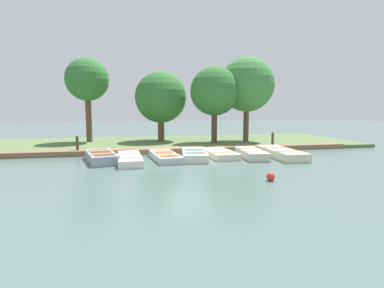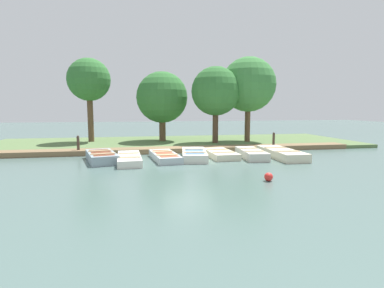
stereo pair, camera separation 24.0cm
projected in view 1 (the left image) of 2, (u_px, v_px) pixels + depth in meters
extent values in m
plane|color=#4C6660|center=(189.00, 156.00, 15.28)|extent=(80.00, 80.00, 0.00)
cube|color=#567042|center=(175.00, 143.00, 20.13)|extent=(8.00, 24.00, 0.20)
cube|color=brown|center=(184.00, 150.00, 16.71)|extent=(1.11, 19.56, 0.27)
cube|color=#8C9EA8|center=(102.00, 157.00, 13.67)|extent=(2.92, 1.76, 0.42)
cube|color=#994C33|center=(101.00, 153.00, 13.65)|extent=(2.38, 1.40, 0.03)
cube|color=tan|center=(103.00, 154.00, 13.18)|extent=(0.52, 1.09, 0.03)
cube|color=tan|center=(100.00, 151.00, 14.11)|extent=(0.52, 1.09, 0.03)
cube|color=silver|center=(130.00, 159.00, 13.50)|extent=(3.20, 1.14, 0.32)
cube|color=beige|center=(129.00, 156.00, 13.48)|extent=(2.63, 0.89, 0.03)
cube|color=tan|center=(130.00, 157.00, 12.90)|extent=(0.35, 0.94, 0.03)
cube|color=tan|center=(129.00, 153.00, 14.06)|extent=(0.35, 0.94, 0.03)
cube|color=#B2BCC1|center=(165.00, 157.00, 14.17)|extent=(3.07, 1.38, 0.31)
cube|color=#994C33|center=(165.00, 154.00, 14.15)|extent=(2.51, 1.09, 0.02)
cube|color=tan|center=(168.00, 155.00, 13.61)|extent=(0.40, 1.00, 0.03)
cube|color=tan|center=(163.00, 151.00, 14.68)|extent=(0.40, 1.00, 0.03)
cube|color=silver|center=(194.00, 155.00, 14.51)|extent=(3.12, 1.56, 0.38)
cube|color=#4C709E|center=(194.00, 151.00, 14.49)|extent=(2.55, 1.24, 0.03)
cube|color=tan|center=(195.00, 152.00, 13.93)|extent=(0.45, 1.07, 0.03)
cube|color=tan|center=(194.00, 149.00, 15.05)|extent=(0.45, 1.07, 0.03)
cube|color=beige|center=(220.00, 154.00, 14.98)|extent=(2.68, 1.28, 0.31)
cube|color=teal|center=(220.00, 151.00, 14.96)|extent=(2.20, 1.00, 0.02)
cube|color=tan|center=(224.00, 152.00, 14.48)|extent=(0.30, 1.10, 0.03)
cube|color=tan|center=(217.00, 149.00, 15.44)|extent=(0.30, 1.10, 0.03)
cube|color=beige|center=(251.00, 154.00, 14.84)|extent=(2.88, 1.23, 0.39)
cube|color=teal|center=(251.00, 150.00, 14.81)|extent=(2.36, 0.97, 0.03)
cube|color=tan|center=(255.00, 151.00, 14.28)|extent=(0.36, 0.92, 0.03)
cube|color=tan|center=(248.00, 148.00, 15.34)|extent=(0.36, 0.92, 0.03)
cube|color=beige|center=(281.00, 153.00, 14.94)|extent=(3.53, 1.26, 0.40)
cube|color=#4C709E|center=(281.00, 150.00, 14.92)|extent=(2.90, 0.98, 0.03)
cube|color=tan|center=(288.00, 151.00, 14.27)|extent=(0.37, 1.10, 0.03)
cube|color=tan|center=(275.00, 147.00, 15.57)|extent=(0.37, 1.10, 0.03)
cylinder|color=#47382D|center=(77.00, 146.00, 15.49)|extent=(0.14, 0.14, 0.94)
sphere|color=#47382D|center=(77.00, 137.00, 15.43)|extent=(0.13, 0.13, 0.13)
cylinder|color=#47382D|center=(272.00, 142.00, 17.67)|extent=(0.14, 0.14, 0.94)
sphere|color=#47382D|center=(273.00, 133.00, 17.61)|extent=(0.13, 0.13, 0.13)
sphere|color=red|center=(271.00, 177.00, 10.08)|extent=(0.29, 0.29, 0.29)
cylinder|color=brown|center=(89.00, 118.00, 19.81)|extent=(0.38, 0.38, 3.52)
sphere|color=#337033|center=(87.00, 79.00, 19.50)|extent=(2.79, 2.79, 2.79)
cylinder|color=brown|center=(161.00, 128.00, 20.43)|extent=(0.44, 0.44, 2.21)
sphere|color=#337033|center=(161.00, 97.00, 20.18)|extent=(3.45, 3.45, 3.45)
cylinder|color=#4C3828|center=(214.00, 125.00, 19.30)|extent=(0.37, 0.37, 2.65)
sphere|color=#337033|center=(215.00, 91.00, 19.04)|extent=(3.11, 3.11, 3.11)
cylinder|color=brown|center=(246.00, 122.00, 20.11)|extent=(0.36, 0.36, 2.99)
sphere|color=#3D7F3D|center=(247.00, 85.00, 19.81)|extent=(3.60, 3.60, 3.60)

